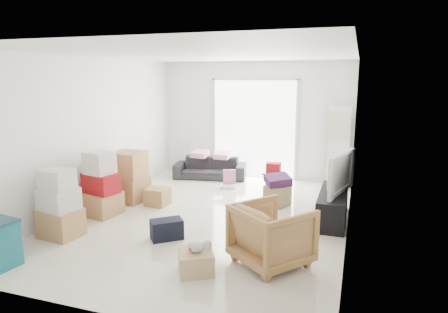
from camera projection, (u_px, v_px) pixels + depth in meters
room_shell at (209, 139)px, 6.55m from camera, size 4.98×6.48×3.18m
sliding_door at (254, 125)px, 9.34m from camera, size 2.10×0.04×2.33m
ac_tower at (339, 147)px, 8.50m from camera, size 0.45×0.30×1.75m
tv_console at (333, 206)px, 6.63m from camera, size 0.44×1.46×0.49m
television at (334, 187)px, 6.57m from camera, size 0.94×1.28×0.15m
sofa at (210, 164)px, 9.37m from camera, size 1.73×0.79×0.65m
pillow_left at (200, 148)px, 9.34m from camera, size 0.45×0.37×0.13m
pillow_right at (222, 149)px, 9.19m from camera, size 0.36×0.30×0.12m
armchair at (272, 232)px, 5.03m from camera, size 1.15×1.14×0.86m
box_stack_a at (59, 207)px, 5.90m from camera, size 0.61×0.53×1.03m
box_stack_b at (101, 188)px, 6.84m from camera, size 0.67×0.62×1.11m
box_stack_c at (129, 177)px, 7.62m from camera, size 0.73×0.65×0.96m
loose_box at (158, 196)px, 7.43m from camera, size 0.40×0.40×0.32m
duffel_bag at (167, 229)px, 5.87m from camera, size 0.53×0.50×0.29m
ottoman at (277, 195)px, 7.38m from camera, size 0.50×0.50×0.39m
blanket at (278, 182)px, 7.33m from camera, size 0.58×0.58×0.14m
kids_table at (273, 171)px, 8.23m from camera, size 0.48×0.48×0.61m
toy_walker at (228, 183)px, 8.58m from camera, size 0.35×0.33×0.38m
wood_crate at (196, 262)px, 4.86m from camera, size 0.55×0.55×0.27m
plush_bunny at (199, 246)px, 4.81m from camera, size 0.31×0.18×0.16m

